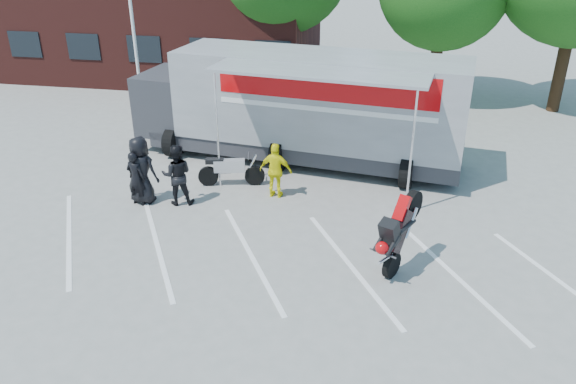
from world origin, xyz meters
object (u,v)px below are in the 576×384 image
(transporter_truck, at_px, (303,160))
(parked_motorcycle, at_px, (232,185))
(spectator_hivis, at_px, (276,171))
(stunt_bike_rider, at_px, (404,263))
(spectator_leather_c, at_px, (177,175))
(spectator_leather_a, at_px, (141,170))
(spectator_leather_b, at_px, (136,178))

(transporter_truck, height_order, parked_motorcycle, transporter_truck)
(transporter_truck, bearing_deg, spectator_hivis, -88.77)
(stunt_bike_rider, distance_m, spectator_leather_c, 6.69)
(transporter_truck, xyz_separation_m, stunt_bike_rider, (3.36, -5.83, 0.00))
(parked_motorcycle, xyz_separation_m, spectator_leather_c, (-1.14, -1.45, 0.88))
(transporter_truck, distance_m, spectator_hivis, 3.03)
(stunt_bike_rider, bearing_deg, spectator_leather_c, -170.36)
(spectator_leather_a, xyz_separation_m, spectator_leather_c, (1.02, 0.08, -0.10))
(spectator_leather_a, bearing_deg, spectator_leather_c, -166.58)
(spectator_leather_b, xyz_separation_m, spectator_hivis, (3.75, 1.19, 0.02))
(transporter_truck, distance_m, spectator_leather_c, 4.93)
(spectator_leather_b, distance_m, spectator_leather_c, 1.15)
(spectator_leather_a, bearing_deg, spectator_leather_b, 69.18)
(stunt_bike_rider, bearing_deg, spectator_leather_b, -166.04)
(spectator_leather_a, distance_m, spectator_leather_c, 1.03)
(spectator_leather_b, bearing_deg, parked_motorcycle, -129.64)
(parked_motorcycle, xyz_separation_m, spectator_hivis, (1.48, -0.51, 0.82))
(spectator_leather_c, xyz_separation_m, spectator_hivis, (2.63, 0.94, -0.06))
(transporter_truck, bearing_deg, spectator_leather_b, -127.15)
(parked_motorcycle, xyz_separation_m, spectator_leather_a, (-2.17, -1.53, 0.98))
(stunt_bike_rider, height_order, spectator_leather_a, spectator_leather_a)
(transporter_truck, height_order, spectator_hivis, transporter_truck)
(spectator_leather_a, bearing_deg, stunt_bike_rider, 174.27)
(spectator_leather_a, height_order, spectator_leather_c, spectator_leather_a)
(stunt_bike_rider, height_order, spectator_hivis, spectator_hivis)
(spectator_hivis, bearing_deg, stunt_bike_rider, 148.13)
(stunt_bike_rider, bearing_deg, spectator_hivis, 168.75)
(transporter_truck, bearing_deg, spectator_leather_c, -119.87)
(transporter_truck, bearing_deg, stunt_bike_rider, -52.19)
(spectator_leather_a, height_order, spectator_hivis, spectator_leather_a)
(transporter_truck, relative_size, spectator_leather_b, 7.01)
(parked_motorcycle, height_order, spectator_leather_c, spectator_leather_c)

